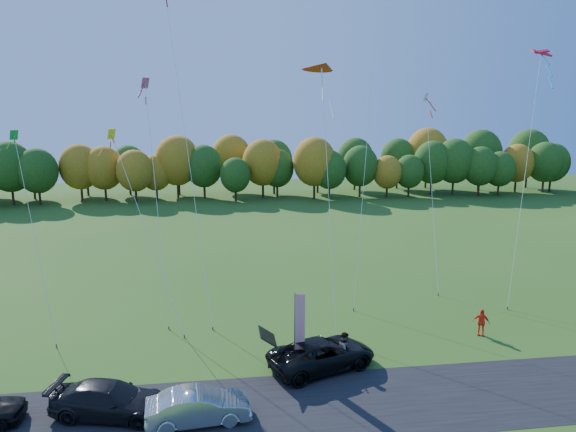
{
  "coord_description": "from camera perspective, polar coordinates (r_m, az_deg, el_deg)",
  "views": [
    {
      "loc": [
        -4.23,
        -25.23,
        13.25
      ],
      "look_at": [
        0.0,
        6.0,
        7.0
      ],
      "focal_mm": 32.0,
      "sensor_mm": 36.0,
      "label": 1
    }
  ],
  "objects": [
    {
      "name": "kite_parafoil_orange",
      "position": [
        40.14,
        9.27,
        13.99
      ],
      "size": [
        7.33,
        12.77,
        31.05
      ],
      "color": "#4C3F33",
      "rests_on": "ground"
    },
    {
      "name": "feather_flag",
      "position": [
        27.21,
        1.2,
        -11.76
      ],
      "size": [
        0.56,
        0.13,
        4.29
      ],
      "color": "#999999",
      "rests_on": "ground"
    },
    {
      "name": "tree_line",
      "position": [
        81.43,
        -4.64,
        1.82
      ],
      "size": [
        116.0,
        12.0,
        10.0
      ],
      "primitive_type": null,
      "color": "#1E4711",
      "rests_on": "ground"
    },
    {
      "name": "kite_diamond_white",
      "position": [
        41.79,
        15.68,
        2.95
      ],
      "size": [
        1.71,
        7.51,
        15.33
      ],
      "color": "#4C3F33",
      "rests_on": "ground"
    },
    {
      "name": "person_tailgate_b",
      "position": [
        28.4,
        6.35,
        -14.51
      ],
      "size": [
        1.1,
        1.17,
        1.91
      ],
      "primitive_type": "imported",
      "rotation": [
        0.0,
        0.0,
        1.01
      ],
      "color": "gray",
      "rests_on": "ground"
    },
    {
      "name": "kite_parafoil_rainbow",
      "position": [
        41.34,
        24.89,
        4.43
      ],
      "size": [
        6.91,
        7.44,
        18.52
      ],
      "color": "#4C3F33",
      "rests_on": "ground"
    },
    {
      "name": "person_east",
      "position": [
        33.98,
        20.67,
        -10.98
      ],
      "size": [
        1.03,
        0.88,
        1.66
      ],
      "primitive_type": "imported",
      "rotation": [
        0.0,
        0.0,
        -0.6
      ],
      "color": "#F53617",
      "rests_on": "ground"
    },
    {
      "name": "kite_diamond_yellow",
      "position": [
        34.37,
        -15.57,
        -1.27
      ],
      "size": [
        5.56,
        8.08,
        12.63
      ],
      "color": "#4C3F33",
      "rests_on": "ground"
    },
    {
      "name": "black_suv",
      "position": [
        28.14,
        3.82,
        -15.05
      ],
      "size": [
        6.36,
        4.49,
        1.61
      ],
      "primitive_type": "imported",
      "rotation": [
        0.0,
        0.0,
        1.92
      ],
      "color": "black",
      "rests_on": "ground"
    },
    {
      "name": "kite_delta_blue",
      "position": [
        36.19,
        -11.53,
        10.06
      ],
      "size": [
        4.81,
        12.2,
        26.16
      ],
      "color": "#4C3F33",
      "rests_on": "ground"
    },
    {
      "name": "asphalt_strip",
      "position": [
        25.38,
        3.23,
        -20.26
      ],
      "size": [
        90.0,
        6.0,
        0.01
      ],
      "primitive_type": "cube",
      "color": "black",
      "rests_on": "ground"
    },
    {
      "name": "dark_truck_a",
      "position": [
        25.53,
        -19.18,
        -18.75
      ],
      "size": [
        5.59,
        3.27,
        1.52
      ],
      "primitive_type": "imported",
      "rotation": [
        0.0,
        0.0,
        1.34
      ],
      "color": "black",
      "rests_on": "ground"
    },
    {
      "name": "kite_delta_red",
      "position": [
        34.33,
        4.46,
        4.48
      ],
      "size": [
        2.72,
        11.27,
        18.16
      ],
      "color": "#4C3F33",
      "rests_on": "ground"
    },
    {
      "name": "person_tailgate_a",
      "position": [
        28.14,
        1.69,
        -15.02
      ],
      "size": [
        0.55,
        0.68,
        1.63
      ],
      "primitive_type": "imported",
      "rotation": [
        0.0,
        0.0,
        1.26
      ],
      "color": "white",
      "rests_on": "ground"
    },
    {
      "name": "silver_sedan",
      "position": [
        24.15,
        -9.93,
        -20.15
      ],
      "size": [
        4.65,
        2.0,
        1.49
      ],
      "primitive_type": "imported",
      "rotation": [
        0.0,
        0.0,
        1.67
      ],
      "color": "#B0B1B5",
      "rests_on": "ground"
    },
    {
      "name": "ground",
      "position": [
        28.81,
        1.67,
        -16.17
      ],
      "size": [
        160.0,
        160.0,
        0.0
      ],
      "primitive_type": "plane",
      "color": "#245115"
    },
    {
      "name": "kite_diamond_pink",
      "position": [
        34.82,
        -14.42,
        1.94
      ],
      "size": [
        2.13,
        7.05,
        16.09
      ],
      "color": "#4C3F33",
      "rests_on": "ground"
    },
    {
      "name": "kite_diamond_green",
      "position": [
        35.09,
        -26.4,
        -1.76
      ],
      "size": [
        4.07,
        6.98,
        12.61
      ],
      "color": "#4C3F33",
      "rests_on": "ground"
    }
  ]
}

